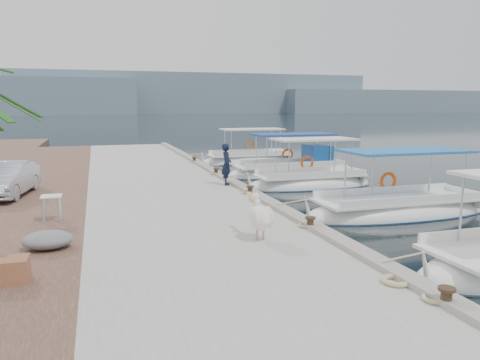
# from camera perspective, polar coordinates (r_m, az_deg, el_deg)

# --- Properties ---
(ground) EXTENTS (400.00, 400.00, 0.00)m
(ground) POSITION_cam_1_polar(r_m,az_deg,el_deg) (15.80, 4.15, -4.48)
(ground) COLOR black
(ground) RESTS_ON ground
(concrete_quay) EXTENTS (6.00, 40.00, 0.50)m
(concrete_quay) POSITION_cam_1_polar(r_m,az_deg,el_deg) (19.78, -9.30, -1.08)
(concrete_quay) COLOR #969691
(concrete_quay) RESTS_ON ground
(quay_curb) EXTENTS (0.44, 40.00, 0.12)m
(quay_curb) POSITION_cam_1_polar(r_m,az_deg,el_deg) (20.29, -1.53, 0.18)
(quay_curb) COLOR gray
(quay_curb) RESTS_ON concrete_quay
(cobblestone_strip) EXTENTS (4.00, 40.00, 0.50)m
(cobblestone_strip) POSITION_cam_1_polar(r_m,az_deg,el_deg) (19.76, -23.82, -1.75)
(cobblestone_strip) COLOR #4D3229
(cobblestone_strip) RESTS_ON ground
(distant_hills) EXTENTS (330.00, 60.00, 18.00)m
(distant_hills) POSITION_cam_1_polar(r_m,az_deg,el_deg) (218.69, -7.98, 10.03)
(distant_hills) COLOR slate
(distant_hills) RESTS_ON ground
(fishing_caique_b) EXTENTS (7.03, 2.26, 2.83)m
(fishing_caique_b) POSITION_cam_1_polar(r_m,az_deg,el_deg) (16.82, 18.65, -3.67)
(fishing_caique_b) COLOR white
(fishing_caique_b) RESTS_ON ground
(fishing_caique_c) EXTENTS (6.13, 2.07, 2.83)m
(fishing_caique_c) POSITION_cam_1_polar(r_m,az_deg,el_deg) (21.61, 8.50, -0.53)
(fishing_caique_c) COLOR white
(fishing_caique_c) RESTS_ON ground
(fishing_caique_d) EXTENTS (7.18, 2.21, 2.83)m
(fishing_caique_d) POSITION_cam_1_polar(r_m,az_deg,el_deg) (25.06, 6.29, 0.98)
(fishing_caique_d) COLOR white
(fishing_caique_d) RESTS_ON ground
(fishing_caique_e) EXTENTS (6.52, 2.06, 2.83)m
(fishing_caique_e) POSITION_cam_1_polar(r_m,az_deg,el_deg) (30.24, 1.21, 2.30)
(fishing_caique_e) COLOR white
(fishing_caique_e) RESTS_ON ground
(mooring_bollards) EXTENTS (0.28, 20.28, 0.33)m
(mooring_bollards) POSITION_cam_1_polar(r_m,az_deg,el_deg) (16.92, 1.24, -1.15)
(mooring_bollards) COLOR black
(mooring_bollards) RESTS_ON concrete_quay
(pelican) EXTENTS (0.48, 1.38, 1.08)m
(pelican) POSITION_cam_1_polar(r_m,az_deg,el_deg) (11.25, 2.44, -4.50)
(pelican) COLOR tan
(pelican) RESTS_ON concrete_quay
(fisherman) EXTENTS (0.51, 0.68, 1.68)m
(fisherman) POSITION_cam_1_polar(r_m,az_deg,el_deg) (18.91, -1.65, 1.92)
(fisherman) COLOR black
(fisherman) RESTS_ON concrete_quay
(parked_car) EXTENTS (1.88, 3.87, 1.22)m
(parked_car) POSITION_cam_1_polar(r_m,az_deg,el_deg) (18.54, -26.47, 0.10)
(parked_car) COLOR #A7AFBF
(parked_car) RESTS_ON cobblestone_strip
(wooden_crate) EXTENTS (0.55, 0.55, 0.44)m
(wooden_crate) POSITION_cam_1_polar(r_m,az_deg,el_deg) (9.66, -25.96, -9.82)
(wooden_crate) COLOR brown
(wooden_crate) RESTS_ON cobblestone_strip
(tarp_bundle) EXTENTS (1.10, 0.90, 0.40)m
(tarp_bundle) POSITION_cam_1_polar(r_m,az_deg,el_deg) (11.48, -22.40, -6.76)
(tarp_bundle) COLOR slate
(tarp_bundle) RESTS_ON cobblestone_strip
(folding_table) EXTENTS (0.55, 0.55, 0.73)m
(folding_table) POSITION_cam_1_polar(r_m,az_deg,el_deg) (14.00, -21.98, -2.61)
(folding_table) COLOR silver
(folding_table) RESTS_ON cobblestone_strip
(rope_coil) EXTENTS (0.54, 0.54, 0.10)m
(rope_coil) POSITION_cam_1_polar(r_m,az_deg,el_deg) (9.14, 18.50, -11.55)
(rope_coil) COLOR #C6B284
(rope_coil) RESTS_ON concrete_quay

